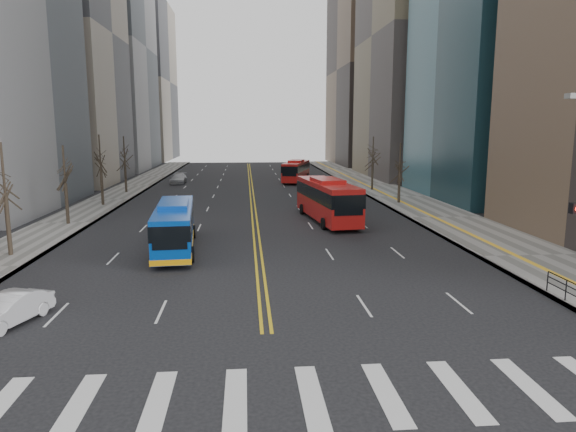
{
  "coord_description": "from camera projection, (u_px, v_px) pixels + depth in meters",
  "views": [
    {
      "loc": [
        -0.78,
        -14.67,
        8.26
      ],
      "look_at": [
        1.36,
        11.01,
        3.81
      ],
      "focal_mm": 32.0,
      "sensor_mm": 36.0,
      "label": 1
    }
  ],
  "objects": [
    {
      "name": "ground",
      "position": [
        274.0,
        398.0,
        15.88
      ],
      "size": [
        220.0,
        220.0,
        0.0
      ],
      "primitive_type": "plane",
      "color": "black"
    },
    {
      "name": "sidewalk_right",
      "position": [
        398.0,
        197.0,
        61.49
      ],
      "size": [
        7.0,
        130.0,
        0.15
      ],
      "primitive_type": "cube",
      "color": "slate",
      "rests_on": "ground"
    },
    {
      "name": "sidewalk_left",
      "position": [
        108.0,
        200.0,
        58.7
      ],
      "size": [
        5.0,
        130.0,
        0.15
      ],
      "primitive_type": "cube",
      "color": "slate",
      "rests_on": "ground"
    },
    {
      "name": "crosswalk",
      "position": [
        274.0,
        398.0,
        15.87
      ],
      "size": [
        26.7,
        4.0,
        0.01
      ],
      "color": "silver",
      "rests_on": "ground"
    },
    {
      "name": "centerline",
      "position": [
        251.0,
        189.0,
        69.89
      ],
      "size": [
        0.55,
        100.0,
        0.01
      ],
      "color": "gold",
      "rests_on": "ground"
    },
    {
      "name": "office_towers",
      "position": [
        249.0,
        25.0,
        79.1
      ],
      "size": [
        83.0,
        134.0,
        58.0
      ],
      "color": "gray",
      "rests_on": "ground"
    },
    {
      "name": "street_trees",
      "position": [
        177.0,
        164.0,
        48.39
      ],
      "size": [
        35.2,
        47.2,
        7.6
      ],
      "color": "#2E241C",
      "rests_on": "ground"
    },
    {
      "name": "blue_bus",
      "position": [
        175.0,
        225.0,
        34.9
      ],
      "size": [
        3.33,
        11.43,
        3.3
      ],
      "color": "#0B42AA",
      "rests_on": "ground"
    },
    {
      "name": "red_bus_near",
      "position": [
        327.0,
        197.0,
        45.7
      ],
      "size": [
        4.26,
        12.38,
        3.82
      ],
      "color": "red",
      "rests_on": "ground"
    },
    {
      "name": "red_bus_far",
      "position": [
        296.0,
        170.0,
        78.82
      ],
      "size": [
        5.37,
        10.9,
        3.39
      ],
      "color": "red",
      "rests_on": "ground"
    },
    {
      "name": "car_white",
      "position": [
        9.0,
        310.0,
        21.7
      ],
      "size": [
        2.67,
        4.24,
        1.32
      ],
      "primitive_type": "imported",
      "rotation": [
        0.0,
        0.0,
        -0.35
      ],
      "color": "silver",
      "rests_on": "ground"
    },
    {
      "name": "car_dark_mid",
      "position": [
        343.0,
        194.0,
        58.67
      ],
      "size": [
        2.17,
        4.67,
        1.55
      ],
      "primitive_type": "imported",
      "rotation": [
        0.0,
        0.0,
        -0.07
      ],
      "color": "black",
      "rests_on": "ground"
    },
    {
      "name": "car_silver",
      "position": [
        179.0,
        178.0,
        76.83
      ],
      "size": [
        2.16,
        5.17,
        1.49
      ],
      "primitive_type": "imported",
      "rotation": [
        0.0,
        0.0,
        -0.01
      ],
      "color": "#AAAAAF",
      "rests_on": "ground"
    },
    {
      "name": "car_dark_far",
      "position": [
        314.0,
        182.0,
        73.31
      ],
      "size": [
        3.42,
        4.8,
        1.22
      ],
      "primitive_type": "imported",
      "rotation": [
        0.0,
        0.0,
        0.36
      ],
      "color": "black",
      "rests_on": "ground"
    }
  ]
}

